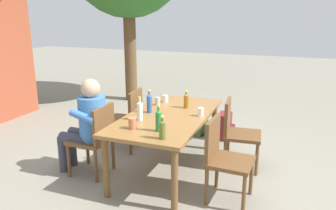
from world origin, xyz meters
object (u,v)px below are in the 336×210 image
at_px(chair_near_left, 223,155).
at_px(cup_white, 201,112).
at_px(person_in_white_shirt, 87,122).
at_px(backpack_by_near_side, 225,126).
at_px(chair_far_left, 96,136).
at_px(bottle_blue, 149,103).
at_px(cup_glass, 165,99).
at_px(bottle_green, 159,120).
at_px(cup_steel, 158,101).
at_px(bottle_amber, 186,100).
at_px(backpack_by_far_side, 198,122).
at_px(chair_near_right, 236,130).
at_px(cup_terracotta, 132,123).
at_px(bottle_clear, 140,110).
at_px(bottle_olive, 162,129).
at_px(dining_table, 168,121).
at_px(chair_far_right, 128,116).

xyz_separation_m(chair_near_left, cup_white, (0.49, 0.38, 0.29)).
bearing_deg(cup_white, person_in_white_shirt, 111.34).
height_order(person_in_white_shirt, backpack_by_near_side, person_in_white_shirt).
relative_size(chair_far_left, bottle_blue, 3.02).
distance_m(cup_glass, cup_white, 0.76).
height_order(chair_near_left, bottle_green, bottle_green).
bearing_deg(chair_far_left, cup_steel, -32.70).
distance_m(bottle_amber, backpack_by_far_side, 1.19).
distance_m(chair_near_right, cup_terracotta, 1.40).
bearing_deg(bottle_clear, chair_near_left, -95.53).
xyz_separation_m(bottle_green, bottle_amber, (0.92, -0.00, -0.02)).
height_order(cup_white, backpack_by_near_side, cup_white).
distance_m(bottle_blue, cup_white, 0.64).
height_order(bottle_olive, backpack_by_far_side, bottle_olive).
bearing_deg(cup_glass, cup_white, -125.27).
bearing_deg(bottle_green, dining_table, 11.21).
xyz_separation_m(bottle_green, cup_white, (0.65, -0.27, -0.07)).
xyz_separation_m(bottle_blue, backpack_by_near_side, (1.31, -0.69, -0.65)).
bearing_deg(backpack_by_far_side, chair_far_left, 156.55).
relative_size(chair_far_left, person_in_white_shirt, 0.74).
distance_m(chair_far_right, cup_white, 1.23).
bearing_deg(cup_steel, bottle_green, -156.79).
height_order(cup_glass, cup_white, cup_white).
height_order(chair_far_left, cup_steel, chair_far_left).
xyz_separation_m(bottle_olive, cup_steel, (1.10, 0.51, -0.05)).
height_order(bottle_green, cup_glass, bottle_green).
bearing_deg(cup_glass, person_in_white_shirt, 145.80).
relative_size(chair_near_left, cup_terracotta, 7.37).
bearing_deg(backpack_by_far_side, chair_far_right, 141.02).
relative_size(chair_near_right, cup_white, 8.44).
relative_size(bottle_clear, backpack_by_far_side, 0.65).
height_order(cup_glass, backpack_by_far_side, cup_glass).
relative_size(bottle_olive, backpack_by_near_side, 0.58).
relative_size(bottle_clear, cup_steel, 2.54).
xyz_separation_m(bottle_olive, cup_white, (0.83, -0.15, -0.05)).
distance_m(person_in_white_shirt, bottle_blue, 0.77).
height_order(bottle_amber, backpack_by_near_side, bottle_amber).
height_order(chair_near_left, person_in_white_shirt, person_in_white_shirt).
height_order(bottle_clear, cup_steel, bottle_clear).
bearing_deg(cup_steel, dining_table, -141.09).
bearing_deg(bottle_amber, backpack_by_near_side, -19.20).
bearing_deg(chair_far_right, person_in_white_shirt, 172.42).
distance_m(chair_near_left, backpack_by_near_side, 1.77).
xyz_separation_m(bottle_olive, cup_terracotta, (0.16, 0.40, -0.04)).
bearing_deg(chair_near_right, bottle_clear, 125.65).
distance_m(chair_near_left, bottle_blue, 1.14).
bearing_deg(bottle_clear, bottle_green, -127.58).
xyz_separation_m(bottle_amber, bottle_olive, (-1.10, -0.11, 0.00)).
relative_size(chair_near_right, person_in_white_shirt, 0.74).
relative_size(dining_table, chair_far_left, 2.08).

